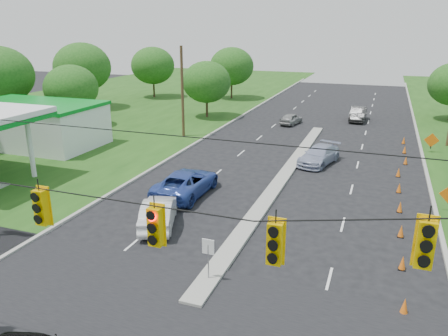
% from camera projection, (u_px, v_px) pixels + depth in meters
% --- Properties ---
extents(curb_left, '(0.25, 110.00, 0.16)m').
position_uv_depth(curb_left, '(205.00, 138.00, 44.05)').
color(curb_left, gray).
rests_on(curb_left, ground).
extents(curb_right, '(0.25, 110.00, 0.16)m').
position_uv_depth(curb_right, '(423.00, 158.00, 37.43)').
color(curb_right, gray).
rests_on(curb_right, ground).
extents(median, '(1.00, 34.00, 0.18)m').
position_uv_depth(median, '(284.00, 177.00, 32.71)').
color(median, gray).
rests_on(median, ground).
extents(median_sign, '(0.55, 0.06, 2.05)m').
position_uv_depth(median_sign, '(208.00, 252.00, 18.86)').
color(median_sign, gray).
rests_on(median_sign, ground).
extents(signal_span, '(25.60, 0.32, 9.00)m').
position_uv_depth(signal_span, '(105.00, 255.00, 11.54)').
color(signal_span, '#422D1C').
rests_on(signal_span, ground).
extents(utility_pole_far_left, '(0.28, 0.28, 9.00)m').
position_uv_depth(utility_pole_far_left, '(182.00, 92.00, 43.45)').
color(utility_pole_far_left, '#422D1C').
rests_on(utility_pole_far_left, ground).
extents(gas_station, '(18.40, 19.70, 5.20)m').
position_uv_depth(gas_station, '(23.00, 122.00, 38.98)').
color(gas_station, white).
rests_on(gas_station, ground).
extents(cone_1, '(0.32, 0.32, 0.70)m').
position_uv_depth(cone_1, '(404.00, 306.00, 17.01)').
color(cone_1, orange).
rests_on(cone_1, ground).
extents(cone_2, '(0.32, 0.32, 0.70)m').
position_uv_depth(cone_2, '(403.00, 263.00, 20.14)').
color(cone_2, orange).
rests_on(cone_2, ground).
extents(cone_3, '(0.32, 0.32, 0.70)m').
position_uv_depth(cone_3, '(401.00, 231.00, 23.26)').
color(cone_3, orange).
rests_on(cone_3, ground).
extents(cone_4, '(0.32, 0.32, 0.70)m').
position_uv_depth(cone_4, '(400.00, 207.00, 26.39)').
color(cone_4, orange).
rests_on(cone_4, ground).
extents(cone_5, '(0.32, 0.32, 0.70)m').
position_uv_depth(cone_5, '(399.00, 188.00, 29.51)').
color(cone_5, orange).
rests_on(cone_5, ground).
extents(cone_6, '(0.32, 0.32, 0.70)m').
position_uv_depth(cone_6, '(399.00, 172.00, 32.64)').
color(cone_6, orange).
rests_on(cone_6, ground).
extents(cone_7, '(0.32, 0.32, 0.70)m').
position_uv_depth(cone_7, '(406.00, 160.00, 35.57)').
color(cone_7, orange).
rests_on(cone_7, ground).
extents(cone_8, '(0.32, 0.32, 0.70)m').
position_uv_depth(cone_8, '(405.00, 150.00, 38.69)').
color(cone_8, orange).
rests_on(cone_8, ground).
extents(cone_9, '(0.32, 0.32, 0.70)m').
position_uv_depth(cone_9, '(404.00, 140.00, 41.82)').
color(cone_9, orange).
rests_on(cone_9, ground).
extents(work_sign_2, '(1.27, 0.58, 1.37)m').
position_uv_depth(work_sign_2, '(431.00, 141.00, 38.65)').
color(work_sign_2, black).
rests_on(work_sign_2, ground).
extents(tree_2, '(5.88, 5.88, 6.86)m').
position_uv_depth(tree_2, '(71.00, 88.00, 47.93)').
color(tree_2, black).
rests_on(tree_2, ground).
extents(tree_3, '(7.56, 7.56, 8.82)m').
position_uv_depth(tree_3, '(82.00, 67.00, 58.44)').
color(tree_3, black).
rests_on(tree_3, ground).
extents(tree_4, '(6.72, 6.72, 7.84)m').
position_uv_depth(tree_4, '(153.00, 66.00, 68.04)').
color(tree_4, black).
rests_on(tree_4, ground).
extents(tree_5, '(5.88, 5.88, 6.86)m').
position_uv_depth(tree_5, '(207.00, 82.00, 52.92)').
color(tree_5, black).
rests_on(tree_5, ground).
extents(tree_6, '(6.72, 6.72, 7.84)m').
position_uv_depth(tree_6, '(232.00, 66.00, 66.78)').
color(tree_6, black).
rests_on(tree_6, ground).
extents(white_sedan, '(3.24, 5.06, 1.57)m').
position_uv_depth(white_sedan, '(159.00, 212.00, 24.54)').
color(white_sedan, white).
rests_on(white_sedan, ground).
extents(blue_pickup, '(2.87, 6.08, 1.68)m').
position_uv_depth(blue_pickup, '(186.00, 183.00, 29.06)').
color(blue_pickup, '#2D469B').
rests_on(blue_pickup, ground).
extents(silver_car_far, '(3.32, 5.47, 1.48)m').
position_uv_depth(silver_car_far, '(319.00, 155.00, 35.61)').
color(silver_car_far, '#9DA5C2').
rests_on(silver_car_far, ground).
extents(silver_car_oncoming, '(2.30, 4.06, 1.30)m').
position_uv_depth(silver_car_oncoming, '(291.00, 119.00, 50.13)').
color(silver_car_oncoming, gray).
rests_on(silver_car_oncoming, ground).
extents(dark_car_receding, '(1.84, 4.97, 1.63)m').
position_uv_depth(dark_car_receding, '(358.00, 114.00, 51.95)').
color(dark_car_receding, '#262626').
rests_on(dark_car_receding, ground).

